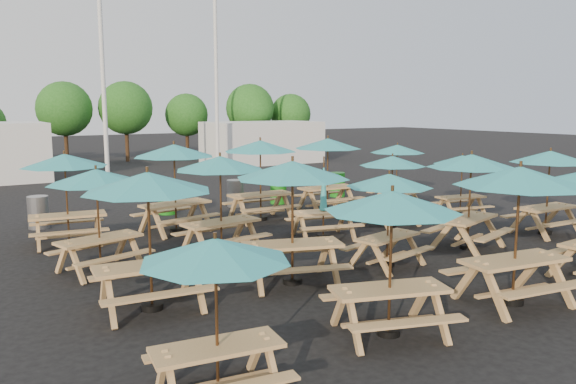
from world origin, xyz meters
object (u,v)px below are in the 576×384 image
picnic_unit_4 (392,210)px  picnic_unit_11 (260,151)px  waste_bin_3 (278,191)px  waste_bin_4 (337,185)px  waste_bin_2 (235,193)px  picnic_unit_8 (520,184)px  picnic_unit_3 (65,165)px  waste_bin_0 (38,212)px  picnic_unit_0 (215,259)px  picnic_unit_5 (292,177)px  picnic_unit_13 (471,166)px  picnic_unit_6 (220,169)px  picnic_unit_10 (323,205)px  picnic_unit_15 (328,148)px  picnic_unit_1 (148,190)px  picnic_unit_9 (389,186)px  waste_bin_1 (167,200)px  picnic_unit_19 (397,152)px  picnic_unit_2 (96,182)px  picnic_unit_14 (392,165)px  picnic_unit_17 (550,162)px  picnic_unit_18 (462,163)px  picnic_unit_7 (174,156)px

picnic_unit_4 → picnic_unit_11: 9.37m
waste_bin_3 → waste_bin_4: size_ratio=1.00×
waste_bin_2 → picnic_unit_8: bearing=-91.2°
picnic_unit_3 → waste_bin_0: (-0.36, 2.53, -1.59)m
picnic_unit_11 → picnic_unit_0: bearing=-120.1°
picnic_unit_5 → picnic_unit_13: size_ratio=1.07×
picnic_unit_6 → picnic_unit_10: picnic_unit_6 is taller
picnic_unit_0 → waste_bin_0: bearing=99.0°
picnic_unit_4 → waste_bin_4: picnic_unit_4 is taller
waste_bin_3 → picnic_unit_0: bearing=-124.1°
picnic_unit_15 → picnic_unit_1: bearing=-141.4°
picnic_unit_9 → picnic_unit_10: picnic_unit_10 is taller
picnic_unit_4 → picnic_unit_0: bearing=-156.0°
waste_bin_1 → waste_bin_0: bearing=-177.9°
picnic_unit_19 → picnic_unit_2: bearing=178.3°
waste_bin_4 → picnic_unit_0: bearing=-132.3°
picnic_unit_3 → picnic_unit_13: (8.47, -5.83, 0.03)m
picnic_unit_0 → picnic_unit_14: picnic_unit_14 is taller
picnic_unit_3 → waste_bin_3: picnic_unit_3 is taller
picnic_unit_6 → waste_bin_0: picnic_unit_6 is taller
picnic_unit_2 → picnic_unit_11: picnic_unit_11 is taller
picnic_unit_1 → waste_bin_1: 9.26m
waste_bin_3 → picnic_unit_13: bearing=-85.9°
picnic_unit_0 → picnic_unit_17: picnic_unit_17 is taller
picnic_unit_1 → picnic_unit_19: (11.36, 5.99, -0.25)m
picnic_unit_13 → waste_bin_3: 8.48m
waste_bin_3 → picnic_unit_14: bearing=-81.9°
picnic_unit_1 → picnic_unit_2: bearing=99.7°
picnic_unit_6 → picnic_unit_10: (3.06, -0.00, -1.17)m
picnic_unit_0 → picnic_unit_15: (8.55, 9.47, 0.41)m
picnic_unit_1 → waste_bin_3: picnic_unit_1 is taller
picnic_unit_1 → picnic_unit_18: 11.68m
picnic_unit_1 → picnic_unit_8: bearing=-23.8°
picnic_unit_0 → picnic_unit_1: (0.31, 3.41, 0.38)m
picnic_unit_5 → picnic_unit_17: bearing=17.7°
picnic_unit_1 → picnic_unit_13: picnic_unit_1 is taller
picnic_unit_19 → picnic_unit_4: bearing=-150.3°
picnic_unit_0 → picnic_unit_11: (5.82, 9.30, 0.44)m
picnic_unit_9 → picnic_unit_10: size_ratio=1.02×
picnic_unit_3 → waste_bin_3: 8.40m
picnic_unit_17 → waste_bin_3: size_ratio=2.48×
picnic_unit_11 → waste_bin_3: bearing=50.6°
picnic_unit_14 → picnic_unit_18: size_ratio=1.00×
picnic_unit_6 → waste_bin_4: bearing=28.6°
picnic_unit_7 → waste_bin_1: size_ratio=2.81×
picnic_unit_3 → picnic_unit_5: size_ratio=0.85×
picnic_unit_17 → waste_bin_3: bearing=116.7°
picnic_unit_13 → picnic_unit_17: 3.17m
picnic_unit_3 → picnic_unit_18: size_ratio=1.14×
picnic_unit_19 → waste_bin_0: picnic_unit_19 is taller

